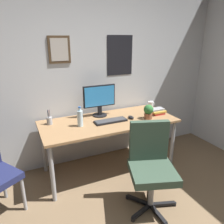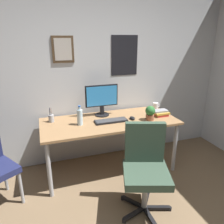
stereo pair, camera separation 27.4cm
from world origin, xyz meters
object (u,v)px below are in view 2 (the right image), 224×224
Objects in this scene: keyboard at (111,121)px; potted_plant at (150,112)px; pen_cup at (51,118)px; monitor at (102,99)px; book_stack_left at (161,113)px; office_chair at (145,164)px; water_bottle at (80,117)px; coffee_mug_near at (156,106)px; computer_mouse at (132,118)px.

keyboard is 2.21× the size of potted_plant.
keyboard is 0.78m from pen_cup.
monitor is at bearing 2.92° from pen_cup.
book_stack_left is (0.74, 0.00, 0.03)m from keyboard.
potted_plant is 1.30m from pen_cup.
pen_cup is at bearing 170.61° from book_stack_left.
office_chair is 3.76× the size of water_bottle.
pen_cup is 1.50m from book_stack_left.
water_bottle is (-0.53, 0.78, 0.32)m from office_chair.
keyboard is 3.61× the size of coffee_mug_near.
monitor is 1.82× the size of water_bottle.
office_chair reaches higher than coffee_mug_near.
pen_cup is (-1.55, -0.03, 0.00)m from coffee_mug_near.
book_stack_left is at bearing -104.82° from coffee_mug_near.
water_bottle is at bearing -33.02° from pen_cup.
office_chair is 8.64× the size of computer_mouse.
potted_plant is at bearing -11.33° from keyboard.
book_stack_left is at bearing 1.25° from computer_mouse.
potted_plant is at bearing -34.77° from monitor.
water_bottle reaches higher than office_chair.
book_stack_left is at bearing 0.12° from keyboard.
monitor reaches higher than pen_cup.
potted_plant is (0.55, -0.38, -0.13)m from monitor.
book_stack_left is at bearing -1.28° from water_bottle.
office_chair is at bearing -80.60° from keyboard.
office_chair is 0.80m from computer_mouse.
water_bottle is at bearing -144.75° from monitor.
office_chair is 2.21× the size of keyboard.
book_stack_left is (-0.07, -0.27, -0.01)m from coffee_mug_near.
water_bottle reaches higher than pen_cup.
office_chair is at bearing -129.04° from book_stack_left.
water_bottle reaches higher than coffee_mug_near.
water_bottle reaches higher than book_stack_left.
keyboard is 2.15× the size of pen_cup.
pen_cup is (-1.25, 0.35, -0.05)m from potted_plant.
water_bottle is at bearing 176.14° from keyboard.
keyboard is 2.04× the size of book_stack_left.
coffee_mug_near is 0.61× the size of potted_plant.
water_bottle is at bearing 177.12° from computer_mouse.
monitor is 0.72m from pen_cup.
monitor is (-0.17, 1.04, 0.45)m from office_chair.
keyboard is 0.30m from computer_mouse.
monitor is 4.18× the size of computer_mouse.
monitor reaches higher than coffee_mug_near.
monitor is at bearing 99.12° from office_chair.
keyboard is (-0.13, 0.76, 0.22)m from office_chair.
book_stack_left reaches higher than computer_mouse.
water_bottle is 1.20× the size of book_stack_left.
potted_plant is at bearing 59.40° from office_chair.
monitor is 0.46m from water_bottle.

